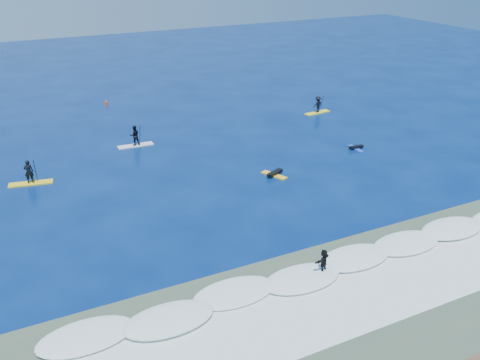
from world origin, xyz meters
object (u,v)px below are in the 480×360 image
marker_buoy (106,103)px  sup_paddler_center (135,137)px  prone_paddler_near (274,174)px  wave_surfer (323,262)px  sup_paddler_right (318,106)px  sup_paddler_left (30,175)px  prone_paddler_far (356,148)px

marker_buoy → sup_paddler_center: bearing=-93.1°
prone_paddler_near → wave_surfer: (-4.56, -13.53, 0.68)m
sup_paddler_right → prone_paddler_near: (-12.94, -12.82, -0.69)m
sup_paddler_left → prone_paddler_far: size_ratio=1.74×
sup_paddler_center → prone_paddler_far: sup_paddler_center is taller
prone_paddler_near → marker_buoy: (-7.40, 26.20, 0.15)m
marker_buoy → sup_paddler_right: bearing=-33.3°
sup_paddler_center → prone_paddler_far: size_ratio=1.69×
sup_paddler_left → prone_paddler_far: sup_paddler_left is taller
sup_paddler_right → prone_paddler_near: bearing=-141.8°
sup_paddler_left → sup_paddler_right: size_ratio=1.08×
sup_paddler_center → marker_buoy: bearing=89.6°
wave_surfer → sup_paddler_right: bearing=35.2°
wave_surfer → marker_buoy: (-2.84, 39.73, -0.53)m
sup_paddler_right → wave_surfer: sup_paddler_right is taller
prone_paddler_far → marker_buoy: (-17.16, 24.32, 0.17)m
sup_paddler_right → marker_buoy: sup_paddler_right is taller
sup_paddler_left → sup_paddler_center: 10.88m
sup_paddler_center → wave_surfer: (3.63, -25.34, -0.02)m
sup_paddler_right → wave_surfer: 31.63m
sup_paddler_right → prone_paddler_near: size_ratio=1.36×
sup_paddler_right → wave_surfer: bearing=-130.2°
prone_paddler_far → wave_surfer: wave_surfer is taller
prone_paddler_near → marker_buoy: marker_buoy is taller
sup_paddler_right → prone_paddler_far: bearing=-112.8°
sup_paddler_center → marker_buoy: (0.79, 14.39, -0.56)m
prone_paddler_near → marker_buoy: size_ratio=3.31×
sup_paddler_center → prone_paddler_far: 20.52m
prone_paddler_near → prone_paddler_far: 9.94m
prone_paddler_near → prone_paddler_far: size_ratio=1.19×
prone_paddler_far → marker_buoy: marker_buoy is taller
sup_paddler_left → prone_paddler_far: 28.34m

